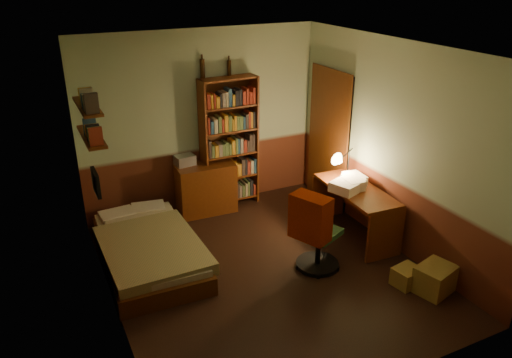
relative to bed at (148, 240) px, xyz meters
name	(u,v)px	position (x,y,z in m)	size (l,w,h in m)	color
floor	(265,271)	(1.19, -0.82, -0.30)	(3.50, 4.00, 0.02)	black
ceiling	(267,48)	(1.19, -0.82, 2.32)	(3.50, 4.00, 0.02)	silver
wall_back	(202,122)	(1.19, 1.19, 1.01)	(3.50, 0.02, 2.60)	#9BB28F
wall_left	(102,202)	(-0.57, -0.82, 1.01)	(0.02, 4.00, 2.60)	#9BB28F
wall_right	(393,147)	(2.95, -0.82, 1.01)	(0.02, 4.00, 2.60)	#9BB28F
wall_front	(386,261)	(1.19, -2.83, 1.01)	(3.50, 0.02, 2.60)	#9BB28F
doorway	(330,139)	(2.91, 0.48, 0.71)	(0.06, 0.90, 2.00)	black
door_trim	(328,140)	(2.88, 0.48, 0.71)	(0.02, 0.98, 2.08)	#46220B
bed	(148,240)	(0.00, 0.00, 0.00)	(1.05, 1.97, 0.58)	#7D8553
dresser	(206,188)	(1.12, 0.95, 0.08)	(0.83, 0.42, 0.74)	#5B280E
mini_stereo	(185,160)	(0.86, 1.07, 0.52)	(0.27, 0.21, 0.15)	#B2B2B7
bookshelf	(229,144)	(1.54, 1.03, 0.68)	(0.83, 0.26, 1.94)	#5B280E
bottle_left	(202,69)	(1.21, 1.14, 1.77)	(0.07, 0.07, 0.26)	black
bottle_right	(229,68)	(1.60, 1.14, 1.75)	(0.06, 0.06, 0.21)	black
desk	(354,213)	(2.63, -0.59, 0.06)	(0.54, 1.30, 0.70)	#5B280E
paper_stack	(344,188)	(2.41, -0.61, 0.47)	(0.24, 0.32, 0.13)	silver
desk_lamp	(349,155)	(2.76, -0.20, 0.71)	(0.19, 0.19, 0.62)	black
office_chair	(319,233)	(1.80, -1.01, 0.17)	(0.46, 0.41, 0.92)	#25512B
red_jacket	(321,168)	(1.91, -0.81, 0.90)	(0.25, 0.45, 0.53)	#951F00
wall_shelf_lower	(92,137)	(-0.45, 0.28, 1.31)	(0.20, 0.90, 0.03)	#5B280E
wall_shelf_upper	(87,106)	(-0.45, 0.28, 1.66)	(0.20, 0.90, 0.03)	#5B280E
framed_picture	(96,183)	(-0.53, -0.22, 0.96)	(0.04, 0.32, 0.26)	black
cardboard_box_a	(435,279)	(2.71, -2.00, -0.13)	(0.42, 0.34, 0.31)	olive
cardboard_box_b	(407,276)	(2.52, -1.77, -0.19)	(0.30, 0.25, 0.21)	olive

